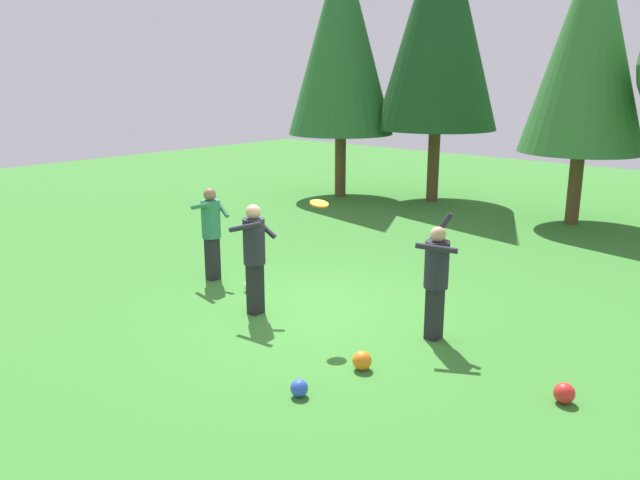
{
  "coord_description": "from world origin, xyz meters",
  "views": [
    {
      "loc": [
        6.36,
        -6.95,
        3.64
      ],
      "look_at": [
        -0.21,
        0.46,
        1.05
      ],
      "focal_mm": 35.48,
      "sensor_mm": 36.0,
      "label": 1
    }
  ],
  "objects_px": {
    "person_catcher": "(254,250)",
    "ball_red": "(564,393)",
    "ball_orange": "(362,361)",
    "ball_white": "(250,286)",
    "ball_blue": "(299,388)",
    "tree_left": "(440,18)",
    "person_thrower": "(436,273)",
    "frisbee": "(319,204)",
    "tree_far_left": "(341,38)",
    "person_bystander": "(211,226)",
    "tree_center": "(590,42)"
  },
  "relations": [
    {
      "from": "ball_red",
      "to": "tree_center",
      "type": "bearing_deg",
      "value": 109.98
    },
    {
      "from": "person_thrower",
      "to": "ball_blue",
      "type": "distance_m",
      "value": 2.65
    },
    {
      "from": "ball_orange",
      "to": "frisbee",
      "type": "bearing_deg",
      "value": 152.69
    },
    {
      "from": "tree_left",
      "to": "person_bystander",
      "type": "bearing_deg",
      "value": -83.71
    },
    {
      "from": "tree_center",
      "to": "person_thrower",
      "type": "bearing_deg",
      "value": -81.82
    },
    {
      "from": "person_bystander",
      "to": "frisbee",
      "type": "relative_size",
      "value": 5.47
    },
    {
      "from": "ball_orange",
      "to": "ball_white",
      "type": "height_order",
      "value": "ball_orange"
    },
    {
      "from": "ball_white",
      "to": "tree_left",
      "type": "relative_size",
      "value": 0.02
    },
    {
      "from": "ball_red",
      "to": "ball_white",
      "type": "height_order",
      "value": "ball_red"
    },
    {
      "from": "frisbee",
      "to": "tree_far_left",
      "type": "distance_m",
      "value": 10.88
    },
    {
      "from": "frisbee",
      "to": "ball_white",
      "type": "distance_m",
      "value": 2.67
    },
    {
      "from": "ball_orange",
      "to": "ball_white",
      "type": "xyz_separation_m",
      "value": [
        -3.31,
        1.08,
        -0.02
      ]
    },
    {
      "from": "person_catcher",
      "to": "ball_white",
      "type": "relative_size",
      "value": 8.75
    },
    {
      "from": "person_bystander",
      "to": "ball_orange",
      "type": "relative_size",
      "value": 6.85
    },
    {
      "from": "person_catcher",
      "to": "ball_red",
      "type": "distance_m",
      "value": 4.82
    },
    {
      "from": "ball_blue",
      "to": "frisbee",
      "type": "bearing_deg",
      "value": 125.29
    },
    {
      "from": "frisbee",
      "to": "ball_blue",
      "type": "xyz_separation_m",
      "value": [
        1.23,
        -1.73,
        -1.77
      ]
    },
    {
      "from": "ball_red",
      "to": "ball_blue",
      "type": "height_order",
      "value": "ball_red"
    },
    {
      "from": "ball_blue",
      "to": "ball_white",
      "type": "distance_m",
      "value": 3.82
    },
    {
      "from": "person_bystander",
      "to": "tree_far_left",
      "type": "relative_size",
      "value": 0.23
    },
    {
      "from": "tree_left",
      "to": "tree_far_left",
      "type": "distance_m",
      "value": 2.86
    },
    {
      "from": "tree_left",
      "to": "tree_far_left",
      "type": "xyz_separation_m",
      "value": [
        -2.51,
        -1.26,
        -0.5
      ]
    },
    {
      "from": "person_thrower",
      "to": "tree_far_left",
      "type": "xyz_separation_m",
      "value": [
        -7.98,
        7.52,
        3.71
      ]
    },
    {
      "from": "ball_orange",
      "to": "tree_far_left",
      "type": "bearing_deg",
      "value": 131.09
    },
    {
      "from": "person_bystander",
      "to": "ball_orange",
      "type": "xyz_separation_m",
      "value": [
        4.31,
        -1.1,
        -0.88
      ]
    },
    {
      "from": "frisbee",
      "to": "tree_far_left",
      "type": "xyz_separation_m",
      "value": [
        -6.48,
        8.28,
        2.81
      ]
    },
    {
      "from": "person_thrower",
      "to": "ball_white",
      "type": "height_order",
      "value": "person_thrower"
    },
    {
      "from": "person_catcher",
      "to": "ball_white",
      "type": "height_order",
      "value": "person_catcher"
    },
    {
      "from": "tree_far_left",
      "to": "tree_center",
      "type": "bearing_deg",
      "value": 8.7
    },
    {
      "from": "tree_left",
      "to": "ball_white",
      "type": "bearing_deg",
      "value": -77.62
    },
    {
      "from": "ball_white",
      "to": "person_bystander",
      "type": "bearing_deg",
      "value": 178.96
    },
    {
      "from": "person_thrower",
      "to": "frisbee",
      "type": "height_order",
      "value": "frisbee"
    },
    {
      "from": "person_thrower",
      "to": "tree_left",
      "type": "distance_m",
      "value": 11.17
    },
    {
      "from": "ball_white",
      "to": "tree_center",
      "type": "height_order",
      "value": "tree_center"
    },
    {
      "from": "person_thrower",
      "to": "tree_center",
      "type": "height_order",
      "value": "tree_center"
    },
    {
      "from": "ball_blue",
      "to": "tree_left",
      "type": "height_order",
      "value": "tree_left"
    },
    {
      "from": "person_thrower",
      "to": "person_catcher",
      "type": "relative_size",
      "value": 1.03
    },
    {
      "from": "person_catcher",
      "to": "frisbee",
      "type": "relative_size",
      "value": 5.63
    },
    {
      "from": "ball_orange",
      "to": "tree_left",
      "type": "relative_size",
      "value": 0.03
    },
    {
      "from": "person_thrower",
      "to": "frisbee",
      "type": "xyz_separation_m",
      "value": [
        -1.5,
        -0.76,
        0.9
      ]
    },
    {
      "from": "person_catcher",
      "to": "ball_blue",
      "type": "height_order",
      "value": "person_catcher"
    },
    {
      "from": "ball_red",
      "to": "ball_orange",
      "type": "bearing_deg",
      "value": -158.99
    },
    {
      "from": "tree_center",
      "to": "ball_blue",
      "type": "bearing_deg",
      "value": -85.07
    },
    {
      "from": "person_bystander",
      "to": "tree_far_left",
      "type": "distance_m",
      "value": 9.37
    },
    {
      "from": "ball_blue",
      "to": "tree_left",
      "type": "relative_size",
      "value": 0.03
    },
    {
      "from": "person_thrower",
      "to": "person_catcher",
      "type": "distance_m",
      "value": 2.81
    },
    {
      "from": "frisbee",
      "to": "tree_center",
      "type": "xyz_separation_m",
      "value": [
        0.27,
        9.31,
        2.52
      ]
    },
    {
      "from": "tree_left",
      "to": "ball_red",
      "type": "bearing_deg",
      "value": -51.1
    },
    {
      "from": "ball_blue",
      "to": "ball_white",
      "type": "xyz_separation_m",
      "value": [
        -3.18,
        2.12,
        -0.01
      ]
    },
    {
      "from": "person_thrower",
      "to": "frisbee",
      "type": "bearing_deg",
      "value": 0.0
    }
  ]
}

